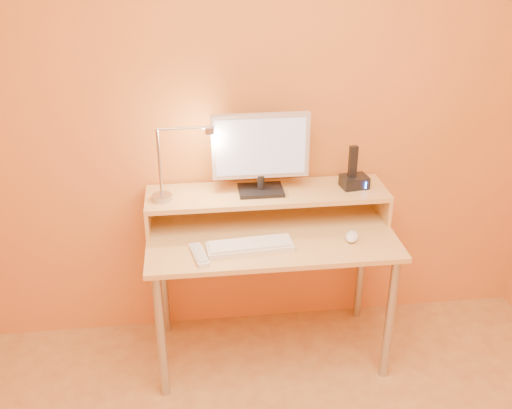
{
  "coord_description": "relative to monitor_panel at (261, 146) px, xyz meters",
  "views": [
    {
      "loc": [
        -0.37,
        -1.28,
        2.11
      ],
      "look_at": [
        -0.08,
        1.13,
        0.91
      ],
      "focal_mm": 41.21,
      "sensor_mm": 36.0,
      "label": 1
    }
  ],
  "objects": [
    {
      "name": "lamp_head",
      "position": [
        -0.24,
        -0.04,
        0.1
      ],
      "size": [
        0.04,
        0.04,
        0.03
      ],
      "primitive_type": "cylinder",
      "color": "#ACABB5",
      "rests_on": "lamp_arm"
    },
    {
      "name": "desk_lower",
      "position": [
        0.03,
        -0.16,
        -0.41
      ],
      "size": [
        1.2,
        0.6,
        0.02
      ],
      "primitive_type": "cube",
      "color": "#E0AC6E",
      "rests_on": "floor"
    },
    {
      "name": "monitor_screen",
      "position": [
        0.0,
        -0.02,
        0.0
      ],
      "size": [
        0.43,
        0.0,
        0.28
      ],
      "primitive_type": "cube",
      "rotation": [
        0.0,
        0.0,
        -0.0
      ],
      "color": "#B2B8D3",
      "rests_on": "monitor_panel"
    },
    {
      "name": "lamp_base",
      "position": [
        -0.48,
        -0.04,
        -0.23
      ],
      "size": [
        0.1,
        0.1,
        0.02
      ],
      "primitive_type": "cylinder",
      "color": "#ACABB5",
      "rests_on": "desk_shelf"
    },
    {
      "name": "desk_leg_br",
      "position": [
        0.58,
        0.09,
        -0.77
      ],
      "size": [
        0.04,
        0.04,
        0.69
      ],
      "primitive_type": "cylinder",
      "color": "#ACABB5",
      "rests_on": "floor"
    },
    {
      "name": "lamp_bulb",
      "position": [
        -0.24,
        -0.04,
        0.09
      ],
      "size": [
        0.03,
        0.03,
        0.0
      ],
      "primitive_type": "cylinder",
      "color": "#FFEAC6",
      "rests_on": "lamp_head"
    },
    {
      "name": "phone_dock",
      "position": [
        0.47,
        -0.01,
        -0.21
      ],
      "size": [
        0.14,
        0.12,
        0.06
      ],
      "primitive_type": "cube",
      "rotation": [
        0.0,
        0.0,
        0.14
      ],
      "color": "black",
      "rests_on": "desk_shelf"
    },
    {
      "name": "phone_handset",
      "position": [
        0.46,
        -0.01,
        -0.1
      ],
      "size": [
        0.04,
        0.03,
        0.16
      ],
      "primitive_type": "cube",
      "rotation": [
        0.0,
        0.0,
        0.14
      ],
      "color": "black",
      "rests_on": "phone_dock"
    },
    {
      "name": "monitor_panel",
      "position": [
        0.0,
        0.0,
        0.0
      ],
      "size": [
        0.47,
        0.04,
        0.32
      ],
      "primitive_type": "cube",
      "rotation": [
        0.0,
        0.0,
        -0.0
      ],
      "color": "silver",
      "rests_on": "monitor_neck"
    },
    {
      "name": "lamp_arm",
      "position": [
        -0.36,
        -0.04,
        0.12
      ],
      "size": [
        0.24,
        0.01,
        0.01
      ],
      "primitive_type": "cylinder",
      "rotation": [
        0.0,
        1.57,
        0.0
      ],
      "color": "#ACABB5",
      "rests_on": "lamp_post"
    },
    {
      "name": "keyboard",
      "position": [
        -0.09,
        -0.28,
        -0.39
      ],
      "size": [
        0.41,
        0.16,
        0.02
      ],
      "primitive_type": "cube",
      "rotation": [
        0.0,
        0.0,
        0.08
      ],
      "color": "silver",
      "rests_on": "desk_lower"
    },
    {
      "name": "desk_leg_bl",
      "position": [
        -0.52,
        0.09,
        -0.77
      ],
      "size": [
        0.04,
        0.04,
        0.69
      ],
      "primitive_type": "cylinder",
      "color": "#ACABB5",
      "rests_on": "floor"
    },
    {
      "name": "wall_back",
      "position": [
        0.03,
        0.16,
        0.13
      ],
      "size": [
        3.0,
        0.04,
        2.5
      ],
      "primitive_type": "cube",
      "color": "#E88443",
      "rests_on": "floor"
    },
    {
      "name": "desk_shelf",
      "position": [
        0.03,
        -0.01,
        -0.25
      ],
      "size": [
        1.2,
        0.3,
        0.02
      ],
      "primitive_type": "cube",
      "color": "#E0AC6E",
      "rests_on": "desk_lower"
    },
    {
      "name": "monitor_back",
      "position": [
        0.0,
        0.02,
        0.0
      ],
      "size": [
        0.42,
        0.01,
        0.27
      ],
      "primitive_type": "cube",
      "rotation": [
        0.0,
        0.0,
        -0.0
      ],
      "color": "black",
      "rests_on": "monitor_panel"
    },
    {
      "name": "mouse",
      "position": [
        0.41,
        -0.26,
        -0.38
      ],
      "size": [
        0.09,
        0.12,
        0.04
      ],
      "primitive_type": "ellipsoid",
      "rotation": [
        0.0,
        0.0,
        -0.35
      ],
      "color": "white",
      "rests_on": "desk_lower"
    },
    {
      "name": "monitor_neck",
      "position": [
        -0.0,
        -0.01,
        -0.19
      ],
      "size": [
        0.04,
        0.04,
        0.07
      ],
      "primitive_type": "cylinder",
      "color": "black",
      "rests_on": "monitor_foot"
    },
    {
      "name": "desk_leg_fl",
      "position": [
        -0.52,
        -0.41,
        -0.77
      ],
      "size": [
        0.04,
        0.04,
        0.69
      ],
      "primitive_type": "cylinder",
      "color": "#ACABB5",
      "rests_on": "floor"
    },
    {
      "name": "phone_led",
      "position": [
        0.52,
        -0.06,
        -0.21
      ],
      "size": [
        0.01,
        0.0,
        0.04
      ],
      "primitive_type": "cube",
      "color": "#2D7AF4",
      "rests_on": "phone_dock"
    },
    {
      "name": "shelf_riser_left",
      "position": [
        -0.56,
        -0.01,
        -0.33
      ],
      "size": [
        0.02,
        0.3,
        0.14
      ],
      "primitive_type": "cube",
      "color": "#E0AC6E",
      "rests_on": "desk_lower"
    },
    {
      "name": "desk_leg_fr",
      "position": [
        0.58,
        -0.41,
        -0.77
      ],
      "size": [
        0.04,
        0.04,
        0.69
      ],
      "primitive_type": "cylinder",
      "color": "#ACABB5",
      "rests_on": "floor"
    },
    {
      "name": "shelf_riser_right",
      "position": [
        0.62,
        -0.01,
        -0.33
      ],
      "size": [
        0.02,
        0.3,
        0.14
      ],
      "primitive_type": "cube",
      "color": "#E0AC6E",
      "rests_on": "desk_lower"
    },
    {
      "name": "monitor_foot",
      "position": [
        -0.0,
        -0.01,
        -0.23
      ],
      "size": [
        0.22,
        0.16,
        0.02
      ],
      "primitive_type": "cube",
      "color": "black",
      "rests_on": "desk_shelf"
    },
    {
      "name": "remote_control",
      "position": [
        -0.32,
        -0.33,
        -0.39
      ],
      "size": [
        0.09,
        0.2,
        0.02
      ],
      "primitive_type": "cube",
      "rotation": [
        0.0,
        0.0,
        0.2
      ],
      "color": "silver",
      "rests_on": "desk_lower"
    },
    {
      "name": "lamp_post",
      "position": [
        -0.48,
        -0.04,
        -0.05
      ],
      "size": [
        0.01,
        0.01,
        0.33
      ],
      "primitive_type": "cylinder",
      "color": "#ACABB5",
      "rests_on": "lamp_base"
    }
  ]
}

